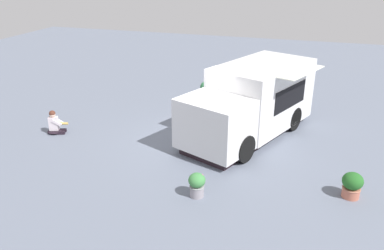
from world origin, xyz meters
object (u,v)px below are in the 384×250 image
(planter_flowering_near, at_px, (207,89))
(planter_flowering_far, at_px, (352,185))
(planter_flowering_side, at_px, (197,184))
(person_customer, at_px, (55,124))
(food_truck, at_px, (251,103))

(planter_flowering_near, xyz_separation_m, planter_flowering_far, (-5.69, 6.50, -0.04))
(planter_flowering_near, bearing_deg, planter_flowering_side, 103.54)
(planter_flowering_far, xyz_separation_m, planter_flowering_side, (3.84, 1.18, -0.01))
(person_customer, xyz_separation_m, planter_flowering_far, (-9.83, 1.17, 0.03))
(planter_flowering_far, bearing_deg, planter_flowering_near, -48.81)
(person_customer, bearing_deg, planter_flowering_near, -127.86)
(food_truck, relative_size, planter_flowering_side, 8.77)
(food_truck, relative_size, planter_flowering_far, 8.34)
(food_truck, xyz_separation_m, planter_flowering_far, (-3.21, 3.19, -0.78))
(food_truck, distance_m, planter_flowering_side, 4.48)
(planter_flowering_far, distance_m, planter_flowering_side, 4.01)
(food_truck, height_order, planter_flowering_far, food_truck)
(food_truck, distance_m, planter_flowering_far, 4.59)
(planter_flowering_side, bearing_deg, planter_flowering_near, -76.46)
(planter_flowering_near, bearing_deg, person_customer, 52.14)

